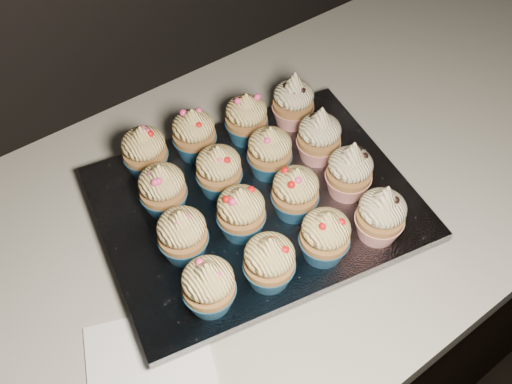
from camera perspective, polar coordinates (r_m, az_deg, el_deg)
cabinet at (r=1.20m, az=-4.20°, el=-17.27°), size 2.40×0.60×0.86m
worktop at (r=0.81m, az=-6.00°, el=-4.86°), size 2.44×0.64×0.04m
napkin at (r=0.70m, az=-10.46°, el=-17.04°), size 0.19×0.19×0.00m
baking_tray at (r=0.80m, az=0.00°, el=-1.80°), size 0.43×0.36×0.02m
foil_lining at (r=0.78m, az=0.00°, el=-1.03°), size 0.47×0.40×0.01m
cupcake_0 at (r=0.66m, az=-4.76°, el=-9.33°), size 0.06×0.06×0.08m
cupcake_1 at (r=0.68m, az=1.34°, el=-6.95°), size 0.06×0.06×0.08m
cupcake_2 at (r=0.70m, az=6.91°, el=-4.37°), size 0.06×0.06×0.08m
cupcake_3 at (r=0.73m, az=12.39°, el=-2.20°), size 0.06×0.06×0.10m
cupcake_4 at (r=0.70m, az=-7.35°, el=-4.22°), size 0.06×0.06×0.08m
cupcake_5 at (r=0.72m, az=-1.50°, el=-2.02°), size 0.06×0.06×0.08m
cupcake_6 at (r=0.74m, az=3.95°, el=-0.01°), size 0.06×0.06×0.08m
cupcake_7 at (r=0.77m, az=9.33°, el=2.07°), size 0.06×0.06×0.10m
cupcake_8 at (r=0.75m, az=-9.31°, el=0.29°), size 0.06×0.06×0.08m
cupcake_9 at (r=0.77m, az=-3.73°, el=2.18°), size 0.06×0.06×0.08m
cupcake_10 at (r=0.79m, az=1.38°, el=4.04°), size 0.06×0.06×0.08m
cupcake_11 at (r=0.81m, az=6.32°, el=5.55°), size 0.06×0.06×0.10m
cupcake_12 at (r=0.80m, az=-11.06°, el=4.03°), size 0.06×0.06×0.08m
cupcake_13 at (r=0.82m, az=-6.20°, el=5.81°), size 0.06×0.06×0.08m
cupcake_14 at (r=0.84m, az=-0.97°, el=7.37°), size 0.06×0.06×0.08m
cupcake_15 at (r=0.86m, az=3.75°, el=9.01°), size 0.06×0.06×0.10m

